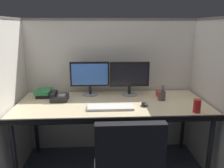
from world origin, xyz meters
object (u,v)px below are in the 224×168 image
desk (112,107)px  computer_mouse (145,104)px  red_stapler (159,94)px  soda_can (197,106)px  pen_cup (162,96)px  monitor_left (90,76)px  monitor_right (130,76)px  desk_phone (59,97)px  keyboard_main (110,107)px  book_stack (44,93)px

desk → computer_mouse: size_ratio=19.79×
computer_mouse → red_stapler: size_ratio=0.64×
soda_can → pen_cup: bearing=122.2°
soda_can → monitor_left: bearing=149.5°
desk → red_stapler: 0.56m
monitor_right → pen_cup: 0.41m
desk → monitor_left: bearing=129.7°
pen_cup → desk_phone: (-1.07, 0.06, -0.02)m
desk → keyboard_main: size_ratio=4.42×
soda_can → monitor_right: bearing=134.7°
book_stack → desk_phone: (0.19, -0.15, -0.00)m
monitor_left → soda_can: bearing=-30.5°
desk → desk_phone: bearing=168.4°
monitor_left → soda_can: monitor_left is taller
desk_phone → red_stapler: (1.08, 0.07, -0.01)m
book_stack → monitor_left: bearing=2.5°
monitor_left → keyboard_main: monitor_left is taller
soda_can → desk: bearing=158.4°
monitor_left → computer_mouse: size_ratio=4.48×
desk → monitor_right: size_ratio=4.42×
keyboard_main → soda_can: soda_can is taller
desk → red_stapler: (0.53, 0.18, 0.08)m
book_stack → red_stapler: 1.27m
computer_mouse → pen_cup: pen_cup is taller
monitor_right → computer_mouse: (0.10, -0.35, -0.20)m
computer_mouse → soda_can: 0.48m
monitor_left → computer_mouse: 0.69m
monitor_left → book_stack: 0.54m
keyboard_main → red_stapler: size_ratio=2.87×
desk → soda_can: (0.74, -0.29, 0.11)m
monitor_right → book_stack: (-0.94, 0.01, -0.18)m
desk → book_stack: size_ratio=8.77×
monitor_left → monitor_right: (0.44, -0.03, 0.00)m
computer_mouse → red_stapler: bearing=52.5°
desk → computer_mouse: bearing=-18.4°
monitor_right → keyboard_main: monitor_right is taller
monitor_right → book_stack: size_ratio=1.98×
monitor_left → red_stapler: (0.76, -0.10, -0.19)m
desk_phone → soda_can: bearing=-17.5°
keyboard_main → soda_can: 0.78m
monitor_left → monitor_right: bearing=-4.1°
book_stack → pen_cup: (1.26, -0.20, 0.01)m
book_stack → red_stapler: book_stack is taller
monitor_left → pen_cup: monitor_left is taller
desk → desk_phone: (-0.55, 0.11, 0.08)m
monitor_right → keyboard_main: 0.51m
desk → soda_can: size_ratio=15.57×
desk → book_stack: (-0.74, 0.26, 0.08)m
book_stack → desk: bearing=-19.3°
desk_phone → book_stack: bearing=142.3°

